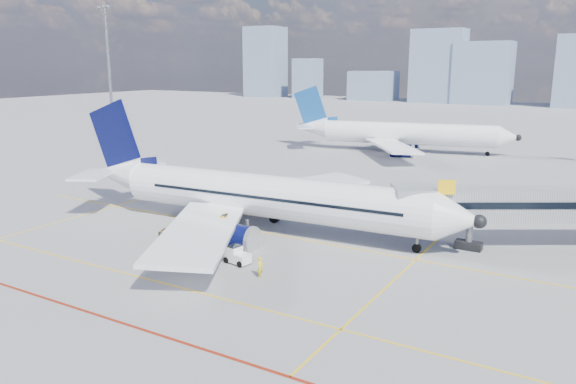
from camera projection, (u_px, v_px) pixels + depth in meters
name	position (u px, v px, depth m)	size (l,w,h in m)	color
ground	(215.00, 259.00, 45.18)	(420.00, 420.00, 0.00)	gray
apron_markings	(177.00, 273.00, 42.19)	(90.00, 35.12, 0.01)	yellow
jet_bridge	(563.00, 206.00, 46.87)	(23.55, 15.78, 6.30)	#979A9F
floodlight_mast_nw	(109.00, 73.00, 102.95)	(3.20, 0.61, 25.45)	slate
distant_skyline	(517.00, 72.00, 205.69)	(240.39, 15.74, 31.43)	gray
main_aircraft	(254.00, 195.00, 52.81)	(41.17, 35.85, 12.01)	white
second_aircraft	(399.00, 134.00, 98.86)	(39.15, 33.73, 11.54)	white
baggage_tug	(237.00, 255.00, 44.03)	(2.19, 1.53, 1.41)	white
cargo_dolly	(184.00, 255.00, 43.05)	(3.73, 2.32, 1.90)	black
belt_loader	(186.00, 233.00, 49.84)	(6.15, 3.52, 2.51)	black
ramp_worker	(260.00, 267.00, 41.08)	(0.58, 0.38, 1.59)	yellow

